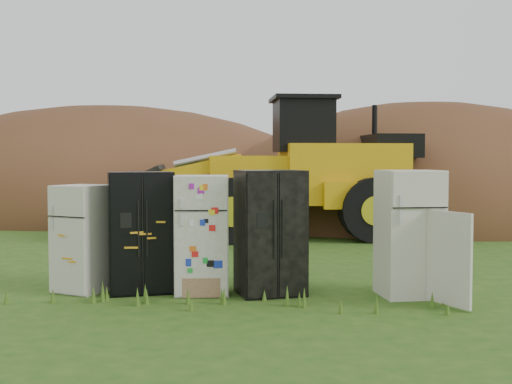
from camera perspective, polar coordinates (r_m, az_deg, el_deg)
ground at (r=9.67m, az=-1.18°, el=-8.96°), size 120.00×120.00×0.00m
fridge_leftmost at (r=10.03m, az=-15.11°, el=-3.99°), size 0.91×0.90×1.61m
fridge_black_side at (r=9.80m, az=-10.22°, el=-3.50°), size 1.13×1.01×1.81m
fridge_sticker at (r=9.58m, az=-4.82°, el=-3.77°), size 0.86×0.81×1.75m
fridge_dark_mid at (r=9.47m, az=1.26°, el=-3.60°), size 1.14×1.03×1.83m
fridge_open_door at (r=9.61m, az=13.46°, el=-3.58°), size 0.97×0.92×1.83m
wheel_loader at (r=16.25m, az=1.08°, el=2.21°), size 7.74×4.12×3.56m
dirt_mound_right at (r=21.22m, az=14.59°, el=-2.52°), size 13.90×10.19×7.59m
dirt_mound_left at (r=25.17m, az=-13.07°, el=-1.65°), size 18.30×13.73×7.99m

